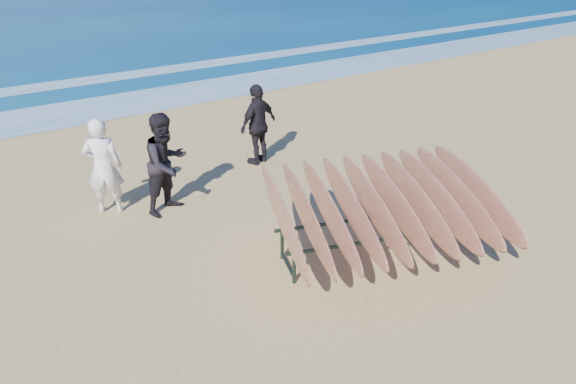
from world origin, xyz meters
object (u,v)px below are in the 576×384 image
surfboard_rack (384,205)px  person_dark_a (167,164)px  person_dark_b (258,125)px  person_white (103,166)px

surfboard_rack → person_dark_a: bearing=141.3°
person_dark_a → person_dark_b: person_dark_a is taller
surfboard_rack → person_dark_b: size_ratio=2.23×
person_white → surfboard_rack: bearing=155.1°
surfboard_rack → person_white: (-2.94, 3.85, -0.00)m
person_dark_b → surfboard_rack: bearing=68.2°
person_white → person_dark_a: person_dark_a is taller
surfboard_rack → person_dark_a: (-2.02, 3.26, 0.03)m
surfboard_rack → person_dark_b: 4.23m
person_dark_b → person_white: bearing=-9.7°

